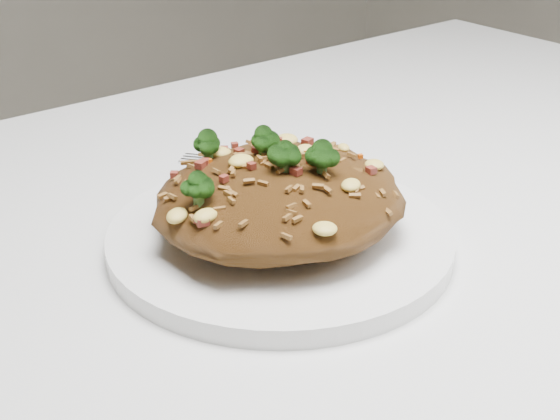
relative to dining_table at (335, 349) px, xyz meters
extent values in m
cube|color=silver|center=(0.00, 0.00, 0.07)|extent=(1.20, 0.80, 0.04)
cylinder|color=olive|center=(0.54, 0.34, -0.30)|extent=(0.06, 0.06, 0.71)
cylinder|color=white|center=(-0.03, 0.03, 0.10)|extent=(0.24, 0.24, 0.01)
ellipsoid|color=brown|center=(-0.03, 0.03, 0.13)|extent=(0.18, 0.16, 0.05)
ellipsoid|color=#0F3607|center=(-0.03, 0.02, 0.16)|extent=(0.02, 0.02, 0.02)
ellipsoid|color=#0F3607|center=(-0.03, 0.05, 0.16)|extent=(0.02, 0.02, 0.02)
ellipsoid|color=#0F3607|center=(-0.10, 0.03, 0.16)|extent=(0.02, 0.02, 0.02)
ellipsoid|color=#0F3607|center=(-0.01, 0.00, 0.16)|extent=(0.02, 0.02, 0.02)
ellipsoid|color=#0F3607|center=(-0.06, 0.08, 0.16)|extent=(0.02, 0.02, 0.02)
cube|color=silver|center=(0.06, 0.07, 0.11)|extent=(0.07, 0.08, 0.00)
cube|color=silver|center=(0.00, 0.15, 0.11)|extent=(0.04, 0.04, 0.00)
camera|label=1|loc=(-0.33, -0.35, 0.37)|focal=50.00mm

